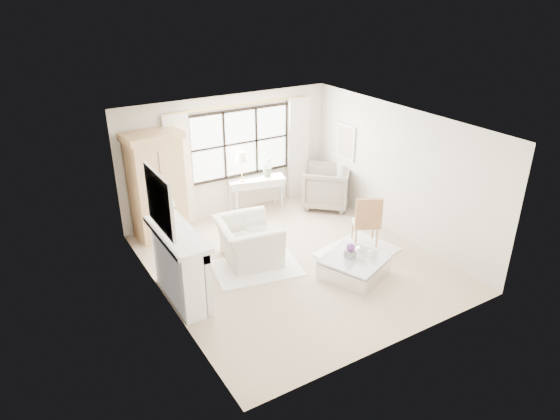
# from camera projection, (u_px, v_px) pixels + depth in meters

# --- Properties ---
(floor) EXTENTS (5.50, 5.50, 0.00)m
(floor) POSITION_uv_depth(u_px,v_px,m) (294.00, 262.00, 9.55)
(floor) COLOR #C0AA8F
(floor) RESTS_ON ground
(ceiling) EXTENTS (5.50, 5.50, 0.00)m
(ceiling) POSITION_uv_depth(u_px,v_px,m) (296.00, 124.00, 8.41)
(ceiling) COLOR white
(ceiling) RESTS_ON ground
(wall_back) EXTENTS (5.00, 0.00, 5.00)m
(wall_back) POSITION_uv_depth(u_px,v_px,m) (228.00, 156.00, 11.12)
(wall_back) COLOR silver
(wall_back) RESTS_ON ground
(wall_front) EXTENTS (5.00, 0.00, 5.00)m
(wall_front) POSITION_uv_depth(u_px,v_px,m) (403.00, 266.00, 6.84)
(wall_front) COLOR white
(wall_front) RESTS_ON ground
(wall_left) EXTENTS (0.00, 5.50, 5.50)m
(wall_left) POSITION_uv_depth(u_px,v_px,m) (161.00, 230.00, 7.81)
(wall_left) COLOR silver
(wall_left) RESTS_ON ground
(wall_right) EXTENTS (0.00, 5.50, 5.50)m
(wall_right) POSITION_uv_depth(u_px,v_px,m) (398.00, 172.00, 10.15)
(wall_right) COLOR beige
(wall_right) RESTS_ON ground
(window_pane) EXTENTS (2.40, 0.02, 1.50)m
(window_pane) POSITION_uv_depth(u_px,v_px,m) (240.00, 143.00, 11.14)
(window_pane) COLOR white
(window_pane) RESTS_ON wall_back
(window_frame) EXTENTS (2.50, 0.04, 1.50)m
(window_frame) POSITION_uv_depth(u_px,v_px,m) (241.00, 143.00, 11.13)
(window_frame) COLOR black
(window_frame) RESTS_ON wall_back
(curtain_rod) EXTENTS (3.30, 0.04, 0.04)m
(curtain_rod) POSITION_uv_depth(u_px,v_px,m) (240.00, 105.00, 10.72)
(curtain_rod) COLOR gold
(curtain_rod) RESTS_ON wall_back
(curtain_left) EXTENTS (0.55, 0.10, 2.47)m
(curtain_left) POSITION_uv_depth(u_px,v_px,m) (179.00, 172.00, 10.53)
(curtain_left) COLOR silver
(curtain_left) RESTS_ON ground
(curtain_right) EXTENTS (0.55, 0.10, 2.47)m
(curtain_right) POSITION_uv_depth(u_px,v_px,m) (298.00, 149.00, 11.93)
(curtain_right) COLOR beige
(curtain_right) RESTS_ON ground
(fireplace) EXTENTS (0.58, 1.66, 1.26)m
(fireplace) POSITION_uv_depth(u_px,v_px,m) (178.00, 265.00, 8.21)
(fireplace) COLOR white
(fireplace) RESTS_ON ground
(mirror_frame) EXTENTS (0.05, 1.15, 0.95)m
(mirror_frame) POSITION_uv_depth(u_px,v_px,m) (159.00, 201.00, 7.62)
(mirror_frame) COLOR silver
(mirror_frame) RESTS_ON wall_left
(mirror_glass) EXTENTS (0.02, 1.00, 0.80)m
(mirror_glass) POSITION_uv_depth(u_px,v_px,m) (161.00, 201.00, 7.63)
(mirror_glass) COLOR silver
(mirror_glass) RESTS_ON wall_left
(art_frame) EXTENTS (0.04, 0.62, 0.82)m
(art_frame) POSITION_uv_depth(u_px,v_px,m) (346.00, 142.00, 11.38)
(art_frame) COLOR silver
(art_frame) RESTS_ON wall_right
(art_canvas) EXTENTS (0.01, 0.52, 0.72)m
(art_canvas) POSITION_uv_depth(u_px,v_px,m) (345.00, 142.00, 11.37)
(art_canvas) COLOR #BDAC93
(art_canvas) RESTS_ON wall_right
(mantel_lamp) EXTENTS (0.22, 0.22, 0.51)m
(mantel_lamp) POSITION_uv_depth(u_px,v_px,m) (168.00, 202.00, 8.05)
(mantel_lamp) COLOR black
(mantel_lamp) RESTS_ON fireplace
(armoire) EXTENTS (1.19, 0.82, 2.24)m
(armoire) POSITION_uv_depth(u_px,v_px,m) (157.00, 185.00, 10.07)
(armoire) COLOR tan
(armoire) RESTS_ON floor
(console_table) EXTENTS (1.37, 0.75, 0.80)m
(console_table) POSITION_uv_depth(u_px,v_px,m) (257.00, 194.00, 11.54)
(console_table) COLOR silver
(console_table) RESTS_ON floor
(console_lamp) EXTENTS (0.28, 0.28, 0.69)m
(console_lamp) POSITION_uv_depth(u_px,v_px,m) (241.00, 158.00, 10.98)
(console_lamp) COLOR #AD873C
(console_lamp) RESTS_ON console_table
(orchid_plant) EXTENTS (0.35, 0.34, 0.50)m
(orchid_plant) POSITION_uv_depth(u_px,v_px,m) (268.00, 166.00, 11.40)
(orchid_plant) COLOR #586E49
(orchid_plant) RESTS_ON console_table
(side_table) EXTENTS (0.40, 0.40, 0.51)m
(side_table) POSITION_uv_depth(u_px,v_px,m) (253.00, 234.00, 9.89)
(side_table) COLOR white
(side_table) RESTS_ON floor
(rug_left) EXTENTS (1.77, 1.41, 0.03)m
(rug_left) POSITION_uv_depth(u_px,v_px,m) (257.00, 268.00, 9.34)
(rug_left) COLOR white
(rug_left) RESTS_ON floor
(rug_right) EXTENTS (1.69, 1.40, 0.03)m
(rug_right) POSITION_uv_depth(u_px,v_px,m) (357.00, 252.00, 9.88)
(rug_right) COLOR white
(rug_right) RESTS_ON floor
(club_armchair) EXTENTS (1.26, 1.39, 0.80)m
(club_armchair) POSITION_uv_depth(u_px,v_px,m) (248.00, 241.00, 9.47)
(club_armchair) COLOR beige
(club_armchair) RESTS_ON floor
(wingback_chair) EXTENTS (1.49, 1.49, 0.97)m
(wingback_chair) POSITION_uv_depth(u_px,v_px,m) (326.00, 187.00, 11.73)
(wingback_chair) COLOR gray
(wingback_chair) RESTS_ON floor
(french_chair) EXTENTS (0.66, 0.66, 1.08)m
(french_chair) POSITION_uv_depth(u_px,v_px,m) (365.00, 231.00, 10.06)
(french_chair) COLOR #AD7548
(french_chair) RESTS_ON floor
(coffee_table) EXTENTS (1.30, 1.30, 0.38)m
(coffee_table) POSITION_uv_depth(u_px,v_px,m) (354.00, 267.00, 9.03)
(coffee_table) COLOR silver
(coffee_table) RESTS_ON floor
(planter_box) EXTENTS (0.19, 0.19, 0.12)m
(planter_box) POSITION_uv_depth(u_px,v_px,m) (350.00, 254.00, 8.95)
(planter_box) COLOR slate
(planter_box) RESTS_ON coffee_table
(planter_flowers) EXTENTS (0.15, 0.15, 0.15)m
(planter_flowers) POSITION_uv_depth(u_px,v_px,m) (351.00, 247.00, 8.89)
(planter_flowers) COLOR #5E2D72
(planter_flowers) RESTS_ON planter_box
(pillar_candle) EXTENTS (0.09, 0.09, 0.12)m
(pillar_candle) POSITION_uv_depth(u_px,v_px,m) (370.00, 253.00, 8.97)
(pillar_candle) COLOR white
(pillar_candle) RESTS_ON coffee_table
(coffee_vase) EXTENTS (0.16, 0.16, 0.15)m
(coffee_vase) POSITION_uv_depth(u_px,v_px,m) (360.00, 248.00, 9.13)
(coffee_vase) COLOR silver
(coffee_vase) RESTS_ON coffee_table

